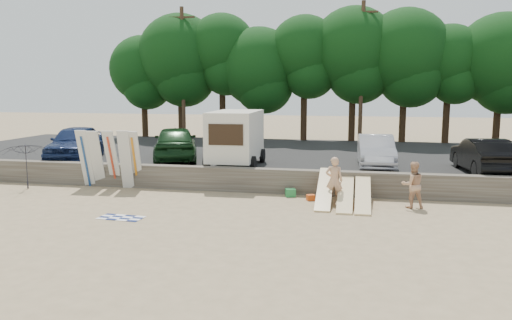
# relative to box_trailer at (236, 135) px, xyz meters

# --- Properties ---
(ground) EXTENTS (120.00, 120.00, 0.00)m
(ground) POSITION_rel_box_trailer_xyz_m (3.62, -5.29, -2.12)
(ground) COLOR tan
(ground) RESTS_ON ground
(seawall) EXTENTS (44.00, 0.50, 1.00)m
(seawall) POSITION_rel_box_trailer_xyz_m (3.62, -2.29, -1.62)
(seawall) COLOR #6B6356
(seawall) RESTS_ON ground
(parking_lot) EXTENTS (44.00, 14.50, 0.70)m
(parking_lot) POSITION_rel_box_trailer_xyz_m (3.62, 5.21, -1.77)
(parking_lot) COLOR #282828
(parking_lot) RESTS_ON ground
(treeline) EXTENTS (33.20, 6.25, 8.96)m
(treeline) POSITION_rel_box_trailer_xyz_m (4.59, 12.30, 4.17)
(treeline) COLOR #382616
(treeline) RESTS_ON parking_lot
(utility_poles) EXTENTS (25.80, 0.26, 9.00)m
(utility_poles) POSITION_rel_box_trailer_xyz_m (5.62, 10.71, 3.30)
(utility_poles) COLOR #473321
(utility_poles) RESTS_ON parking_lot
(box_trailer) EXTENTS (2.40, 4.08, 2.54)m
(box_trailer) POSITION_rel_box_trailer_xyz_m (0.00, 0.00, 0.00)
(box_trailer) COLOR silver
(box_trailer) RESTS_ON parking_lot
(car_0) EXTENTS (3.27, 5.39, 1.71)m
(car_0) POSITION_rel_box_trailer_xyz_m (-8.43, 0.40, -0.57)
(car_0) COLOR navy
(car_0) RESTS_ON parking_lot
(car_1) EXTENTS (3.67, 5.52, 1.74)m
(car_1) POSITION_rel_box_trailer_xyz_m (-3.41, 1.20, -0.55)
(car_1) COLOR black
(car_1) RESTS_ON parking_lot
(car_2) EXTENTS (1.71, 4.48, 1.46)m
(car_2) POSITION_rel_box_trailer_xyz_m (6.35, 1.06, -0.70)
(car_2) COLOR #AEADB2
(car_2) RESTS_ON parking_lot
(car_3) EXTENTS (2.00, 4.66, 1.49)m
(car_3) POSITION_rel_box_trailer_xyz_m (10.77, 0.25, -0.68)
(car_3) COLOR black
(car_3) RESTS_ON parking_lot
(surfboard_upright_0) EXTENTS (0.53, 0.76, 2.53)m
(surfboard_upright_0) POSITION_rel_box_trailer_xyz_m (-5.99, -2.83, -0.86)
(surfboard_upright_0) COLOR silver
(surfboard_upright_0) RESTS_ON ground
(surfboard_upright_1) EXTENTS (0.58, 0.86, 2.51)m
(surfboard_upright_1) POSITION_rel_box_trailer_xyz_m (-5.49, -2.79, -0.87)
(surfboard_upright_1) COLOR silver
(surfboard_upright_1) RESTS_ON ground
(surfboard_upright_2) EXTENTS (0.51, 0.78, 2.52)m
(surfboard_upright_2) POSITION_rel_box_trailer_xyz_m (-4.80, -2.72, -0.87)
(surfboard_upright_2) COLOR silver
(surfboard_upright_2) RESTS_ON ground
(surfboard_upright_3) EXTENTS (0.60, 0.74, 2.54)m
(surfboard_upright_3) POSITION_rel_box_trailer_xyz_m (-4.12, -2.83, -0.85)
(surfboard_upright_3) COLOR silver
(surfboard_upright_3) RESTS_ON ground
(surfboard_upright_4) EXTENTS (0.60, 0.87, 2.51)m
(surfboard_upright_4) POSITION_rel_box_trailer_xyz_m (-3.77, -2.67, -0.87)
(surfboard_upright_4) COLOR silver
(surfboard_upright_4) RESTS_ON ground
(surfboard_low_0) EXTENTS (0.56, 2.83, 1.13)m
(surfboard_low_0) POSITION_rel_box_trailer_xyz_m (4.37, -3.79, -1.56)
(surfboard_low_0) COLOR beige
(surfboard_low_0) RESTS_ON ground
(surfboard_low_1) EXTENTS (0.56, 2.91, 0.85)m
(surfboard_low_1) POSITION_rel_box_trailer_xyz_m (5.14, -3.93, -1.70)
(surfboard_low_1) COLOR beige
(surfboard_low_1) RESTS_ON ground
(surfboard_low_2) EXTENTS (0.56, 2.91, 0.88)m
(surfboard_low_2) POSITION_rel_box_trailer_xyz_m (5.77, -3.95, -1.68)
(surfboard_low_2) COLOR beige
(surfboard_low_2) RESTS_ON ground
(beachgoer_a) EXTENTS (0.65, 0.42, 1.77)m
(beachgoer_a) POSITION_rel_box_trailer_xyz_m (4.70, -3.73, -1.24)
(beachgoer_a) COLOR tan
(beachgoer_a) RESTS_ON ground
(beachgoer_b) EXTENTS (0.94, 0.80, 1.69)m
(beachgoer_b) POSITION_rel_box_trailer_xyz_m (7.51, -3.83, -1.28)
(beachgoer_b) COLOR tan
(beachgoer_b) RESTS_ON ground
(cooler) EXTENTS (0.46, 0.41, 0.32)m
(cooler) POSITION_rel_box_trailer_xyz_m (2.95, -2.89, -1.96)
(cooler) COLOR #279044
(cooler) RESTS_ON ground
(gear_bag) EXTENTS (0.38, 0.35, 0.22)m
(gear_bag) POSITION_rel_box_trailer_xyz_m (3.81, -3.38, -2.01)
(gear_bag) COLOR #DB5419
(gear_bag) RESTS_ON ground
(beach_towel) EXTENTS (1.60, 1.60, 0.00)m
(beach_towel) POSITION_rel_box_trailer_xyz_m (-2.15, -7.27, -2.12)
(beach_towel) COLOR white
(beach_towel) RESTS_ON ground
(beach_umbrella) EXTENTS (2.41, 2.45, 1.98)m
(beach_umbrella) POSITION_rel_box_trailer_xyz_m (-8.32, -3.67, -1.13)
(beach_umbrella) COLOR black
(beach_umbrella) RESTS_ON ground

